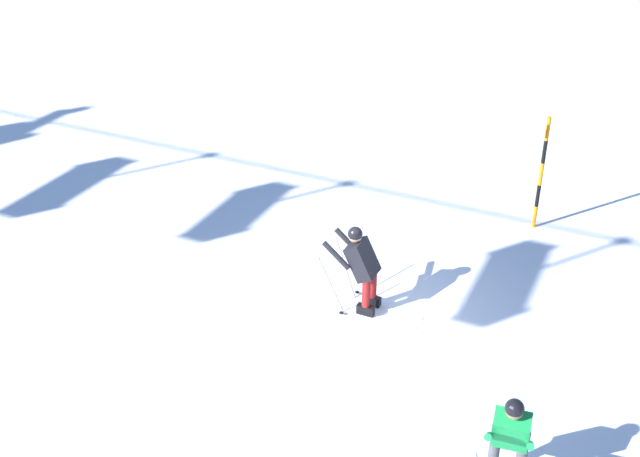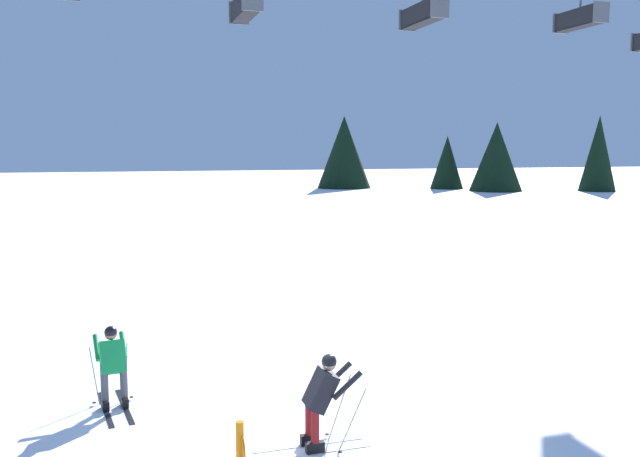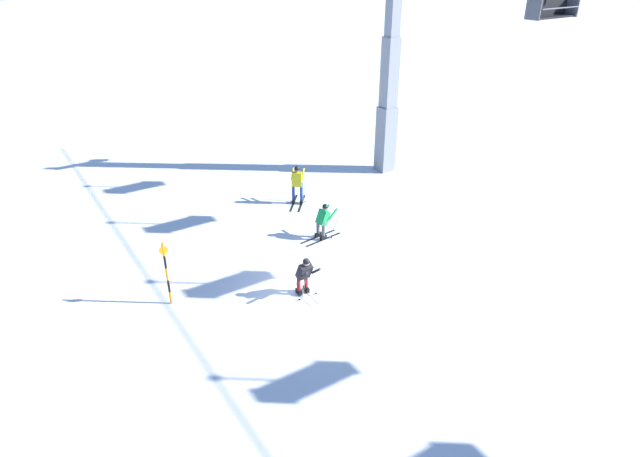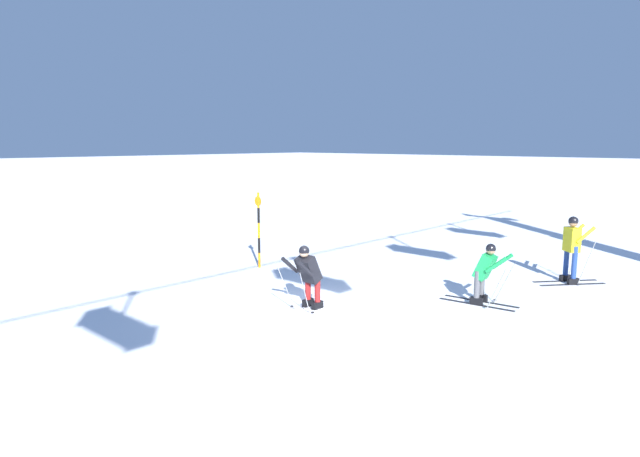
{
  "view_description": "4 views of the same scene",
  "coord_description": "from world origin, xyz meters",
  "px_view_note": "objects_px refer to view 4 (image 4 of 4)",
  "views": [
    {
      "loc": [
        -3.85,
        9.38,
        7.51
      ],
      "look_at": [
        -0.26,
        1.83,
        2.78
      ],
      "focal_mm": 45.31,
      "sensor_mm": 36.0,
      "label": 1
    },
    {
      "loc": [
        -2.73,
        -9.76,
        4.52
      ],
      "look_at": [
        0.8,
        1.63,
        3.09
      ],
      "focal_mm": 37.36,
      "sensor_mm": 36.0,
      "label": 2
    },
    {
      "loc": [
        12.82,
        -8.14,
        10.19
      ],
      "look_at": [
        -0.66,
        0.57,
        1.8
      ],
      "focal_mm": 30.3,
      "sensor_mm": 36.0,
      "label": 3
    },
    {
      "loc": [
        8.47,
        7.49,
        3.67
      ],
      "look_at": [
        0.75,
        0.36,
        1.99
      ],
      "focal_mm": 30.38,
      "sensor_mm": 36.0,
      "label": 4
    }
  ],
  "objects_px": {
    "trail_marker_pole": "(259,228)",
    "skier_distant_uphill": "(572,244)",
    "skier_distant_downhill": "(485,270)",
    "skier_carving_main": "(308,273)"
  },
  "relations": [
    {
      "from": "trail_marker_pole",
      "to": "skier_distant_downhill",
      "type": "xyz_separation_m",
      "value": [
        -1.08,
        6.55,
        -0.4
      ]
    },
    {
      "from": "skier_distant_uphill",
      "to": "skier_distant_downhill",
      "type": "xyz_separation_m",
      "value": [
        3.3,
        -0.8,
        -0.24
      ]
    },
    {
      "from": "skier_distant_uphill",
      "to": "skier_distant_downhill",
      "type": "distance_m",
      "value": 3.4
    },
    {
      "from": "skier_carving_main",
      "to": "skier_distant_uphill",
      "type": "height_order",
      "value": "skier_distant_uphill"
    },
    {
      "from": "skier_carving_main",
      "to": "skier_distant_downhill",
      "type": "distance_m",
      "value": 4.03
    },
    {
      "from": "skier_carving_main",
      "to": "trail_marker_pole",
      "type": "relative_size",
      "value": 0.78
    },
    {
      "from": "skier_carving_main",
      "to": "skier_distant_uphill",
      "type": "bearing_deg",
      "value": 151.13
    },
    {
      "from": "trail_marker_pole",
      "to": "skier_distant_downhill",
      "type": "bearing_deg",
      "value": 99.35
    },
    {
      "from": "trail_marker_pole",
      "to": "skier_distant_uphill",
      "type": "distance_m",
      "value": 8.55
    },
    {
      "from": "trail_marker_pole",
      "to": "skier_carving_main",
      "type": "bearing_deg",
      "value": 63.45
    }
  ]
}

